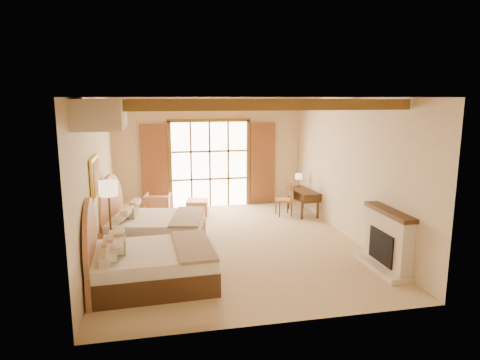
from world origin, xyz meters
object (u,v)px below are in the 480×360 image
object	(u,v)px
nightstand	(111,253)
bed_near	(143,262)
bed_far	(149,227)
desk	(303,201)
armchair	(158,205)

from	to	relation	value
nightstand	bed_near	bearing A→B (deg)	-58.97
bed_far	nightstand	size ratio (longest dim) A/B	3.85
nightstand	desk	bearing A→B (deg)	27.77
nightstand	bed_far	bearing A→B (deg)	56.23
bed_far	nightstand	bearing A→B (deg)	-108.21
desk	bed_far	bearing A→B (deg)	-162.53
nightstand	desk	size ratio (longest dim) A/B	0.48
bed_far	bed_near	bearing A→B (deg)	-80.72
bed_near	bed_far	distance (m)	2.11
bed_near	bed_far	bearing A→B (deg)	85.18
bed_near	bed_far	size ratio (longest dim) A/B	0.91
bed_near	armchair	bearing A→B (deg)	83.59
desk	bed_near	bearing A→B (deg)	-143.33
armchair	desk	xyz separation A→B (m)	(3.97, -0.52, 0.04)
bed_far	desk	size ratio (longest dim) A/B	1.84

